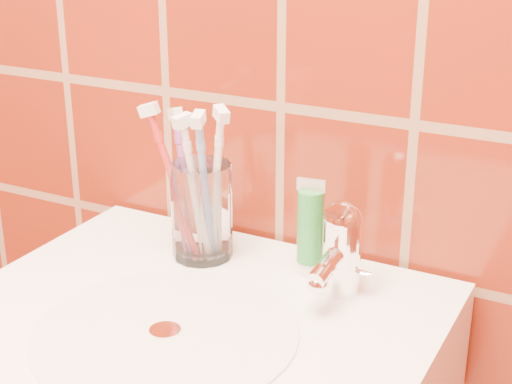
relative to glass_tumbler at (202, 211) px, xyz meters
The scene contains 8 objects.
glass_tumbler is the anchor object (origin of this frame).
toothpaste_tube 0.15m from the glass_tumbler, ahead, with size 0.04×0.03×0.13m.
faucet 0.20m from the glass_tumbler, ahead, with size 0.05×0.11×0.12m.
toothbrush_0 0.05m from the glass_tumbler, 15.00° to the right, with size 0.06×0.06×0.22m, color white, non-canonical shape.
toothbrush_1 0.04m from the glass_tumbler, 80.02° to the right, with size 0.04×0.05×0.21m, color white, non-canonical shape.
toothbrush_2 0.05m from the glass_tumbler, 151.88° to the right, with size 0.09×0.03×0.22m, color #B12626, non-canonical shape.
toothbrush_3 0.05m from the glass_tumbler, 46.49° to the right, with size 0.04×0.06×0.22m, color #738FCD, non-canonical shape.
toothbrush_4 0.04m from the glass_tumbler, 163.41° to the left, with size 0.07×0.06×0.20m, color #8F4DA5, non-canonical shape.
Camera 1 is at (0.44, 0.29, 1.32)m, focal length 55.00 mm.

